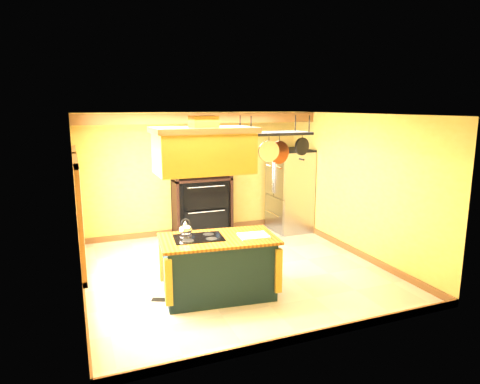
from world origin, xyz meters
TOP-DOWN VIEW (x-y plane):
  - floor at (0.00, 0.00)m, footprint 5.00×5.00m
  - ceiling at (0.00, 0.00)m, footprint 5.00×5.00m
  - wall_back at (0.00, 2.50)m, footprint 5.00×0.02m
  - wall_front at (0.00, -2.50)m, footprint 5.00×0.02m
  - wall_left at (-2.50, 0.00)m, footprint 0.02×5.00m
  - wall_right at (2.50, 0.00)m, footprint 0.02×5.00m
  - ceiling_beam at (0.00, 1.70)m, footprint 5.00×0.15m
  - window_near at (-2.47, -0.80)m, footprint 0.06×1.06m
  - window_far at (-2.47, 0.60)m, footprint 0.06×1.06m
  - kitchen_island at (-0.57, -0.86)m, footprint 1.82×1.14m
  - range_hood at (-0.77, -0.86)m, footprint 1.42×0.80m
  - pot_rack at (0.33, -0.86)m, footprint 1.10×0.52m
  - refrigerator at (2.08, 1.88)m, footprint 0.80×0.94m
  - hutch at (0.10, 2.26)m, footprint 1.27×0.58m
  - floor_register at (-1.43, -0.70)m, footprint 0.30×0.23m

SIDE VIEW (x-z plane):
  - floor at x=0.00m, z-range 0.00..0.00m
  - floor_register at x=-1.43m, z-range 0.00..0.01m
  - kitchen_island at x=-0.57m, z-range -0.09..1.02m
  - hutch at x=0.10m, z-range -0.25..1.99m
  - refrigerator at x=2.08m, z-range -0.02..1.81m
  - wall_back at x=0.00m, z-range 0.00..2.70m
  - wall_front at x=0.00m, z-range 0.00..2.70m
  - wall_left at x=-2.50m, z-range 0.00..2.70m
  - wall_right at x=2.50m, z-range 0.00..2.70m
  - window_near at x=-2.47m, z-range 0.62..2.18m
  - window_far at x=-2.47m, z-range 0.62..2.18m
  - range_hood at x=-0.77m, z-range 1.85..2.65m
  - pot_rack at x=0.33m, z-range 1.97..2.71m
  - ceiling_beam at x=0.00m, z-range 2.49..2.69m
  - ceiling at x=0.00m, z-range 2.70..2.70m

